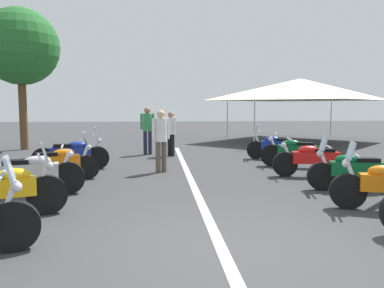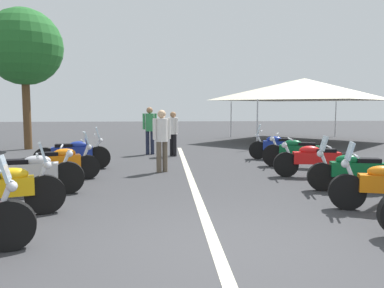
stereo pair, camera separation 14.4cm
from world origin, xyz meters
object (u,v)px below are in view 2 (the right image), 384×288
at_px(motorcycle_left_row_3, 59,162).
at_px(bystander_0, 173,130).
at_px(motorcycle_left_row_2, 29,173).
at_px(event_tent, 304,89).
at_px(motorcycle_left_row_1, 2,190).
at_px(motorcycle_left_row_4, 73,153).
at_px(motorcycle_right_row_4, 298,152).
at_px(bystander_2, 150,127).
at_px(roadside_tree_0, 24,47).
at_px(bystander_1, 162,136).
at_px(motorcycle_right_row_2, 355,170).
at_px(motorcycle_right_row_5, 279,146).
at_px(motorcycle_right_row_3, 316,160).

distance_m(motorcycle_left_row_3, bystander_0, 5.33).
bearing_deg(motorcycle_left_row_2, event_tent, 36.73).
distance_m(motorcycle_left_row_1, motorcycle_left_row_4, 4.74).
xyz_separation_m(motorcycle_right_row_4, bystander_2, (3.42, 4.51, 0.58)).
relative_size(motorcycle_right_row_4, roadside_tree_0, 0.35).
xyz_separation_m(motorcycle_left_row_3, bystander_1, (1.09, -2.50, 0.55)).
height_order(motorcycle_right_row_2, motorcycle_right_row_5, motorcycle_right_row_5).
distance_m(motorcycle_left_row_2, motorcycle_right_row_3, 6.79).
bearing_deg(motorcycle_left_row_2, motorcycle_right_row_3, 1.63).
bearing_deg(roadside_tree_0, motorcycle_right_row_5, -112.01).
distance_m(roadside_tree_0, event_tent, 13.07).
height_order(motorcycle_left_row_1, bystander_1, bystander_1).
bearing_deg(motorcycle_right_row_3, motorcycle_right_row_2, 104.90).
xyz_separation_m(motorcycle_right_row_2, motorcycle_right_row_3, (1.67, 0.18, 0.00)).
bearing_deg(event_tent, roadside_tree_0, 100.34).
bearing_deg(motorcycle_left_row_4, motorcycle_left_row_3, -98.51).
height_order(motorcycle_left_row_2, event_tent, event_tent).
distance_m(bystander_2, event_tent, 8.91).
bearing_deg(roadside_tree_0, bystander_0, -113.65).
bearing_deg(motorcycle_right_row_4, motorcycle_left_row_3, 35.19).
height_order(bystander_0, roadside_tree_0, roadside_tree_0).
height_order(bystander_2, roadside_tree_0, roadside_tree_0).
bearing_deg(motorcycle_left_row_4, motorcycle_left_row_2, -102.02).
xyz_separation_m(motorcycle_left_row_2, motorcycle_right_row_3, (1.55, -6.61, -0.01)).
xyz_separation_m(bystander_1, roadside_tree_0, (6.02, 5.68, 3.21)).
relative_size(motorcycle_left_row_4, motorcycle_right_row_2, 1.05).
xyz_separation_m(motorcycle_right_row_2, event_tent, (11.07, -2.97, 2.19)).
bearing_deg(bystander_1, event_tent, -63.82).
height_order(motorcycle_right_row_2, motorcycle_right_row_4, motorcycle_right_row_2).
xyz_separation_m(motorcycle_left_row_1, bystander_1, (4.17, -2.57, 0.53)).
bearing_deg(event_tent, bystander_1, 139.66).
bearing_deg(motorcycle_left_row_1, motorcycle_left_row_4, 70.07).
xyz_separation_m(motorcycle_right_row_2, bystander_2, (6.63, 4.59, 0.59)).
relative_size(motorcycle_left_row_4, bystander_0, 1.32).
height_order(motorcycle_left_row_1, event_tent, event_tent).
bearing_deg(bystander_2, motorcycle_right_row_5, 67.22).
xyz_separation_m(motorcycle_left_row_1, bystander_0, (7.53, -2.96, 0.47)).
bearing_deg(motorcycle_right_row_2, event_tent, -93.71).
distance_m(motorcycle_left_row_1, bystander_0, 8.10).
xyz_separation_m(motorcycle_right_row_5, bystander_2, (1.77, 4.41, 0.59)).
bearing_deg(bystander_0, motorcycle_right_row_2, -93.79).
bearing_deg(motorcycle_right_row_3, bystander_1, -6.40).
bearing_deg(motorcycle_right_row_2, motorcycle_right_row_3, -72.48).
xyz_separation_m(motorcycle_left_row_2, motorcycle_right_row_5, (4.74, -6.61, -0.01)).
relative_size(motorcycle_right_row_5, bystander_1, 1.16).
bearing_deg(motorcycle_right_row_5, motorcycle_left_row_3, 44.69).
xyz_separation_m(motorcycle_left_row_2, motorcycle_right_row_4, (3.09, -6.71, -0.00)).
bearing_deg(motorcycle_left_row_4, motorcycle_right_row_3, -23.60).
height_order(motorcycle_right_row_3, bystander_0, bystander_0).
height_order(motorcycle_left_row_2, motorcycle_right_row_4, motorcycle_left_row_2).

